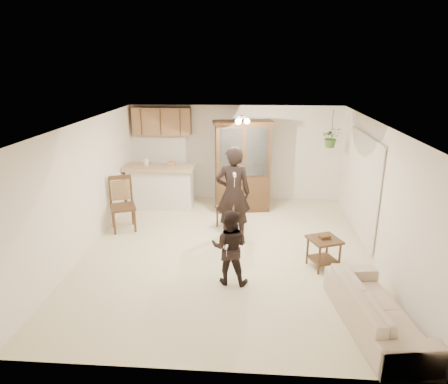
# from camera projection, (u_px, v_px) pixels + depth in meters

# --- Properties ---
(floor) EXTENTS (6.50, 6.50, 0.00)m
(floor) POSITION_uv_depth(u_px,v_px,m) (228.00, 250.00, 7.88)
(floor) COLOR beige
(floor) RESTS_ON ground
(ceiling) EXTENTS (5.50, 6.50, 0.02)m
(ceiling) POSITION_uv_depth(u_px,v_px,m) (228.00, 124.00, 7.11)
(ceiling) COLOR silver
(ceiling) RESTS_ON wall_back
(wall_back) EXTENTS (5.50, 0.02, 2.50)m
(wall_back) POSITION_uv_depth(u_px,v_px,m) (236.00, 153.00, 10.58)
(wall_back) COLOR white
(wall_back) RESTS_ON ground
(wall_front) EXTENTS (5.50, 0.02, 2.50)m
(wall_front) POSITION_uv_depth(u_px,v_px,m) (209.00, 280.00, 4.42)
(wall_front) COLOR white
(wall_front) RESTS_ON ground
(wall_left) EXTENTS (0.02, 6.50, 2.50)m
(wall_left) POSITION_uv_depth(u_px,v_px,m) (86.00, 187.00, 7.69)
(wall_left) COLOR white
(wall_left) RESTS_ON ground
(wall_right) EXTENTS (0.02, 6.50, 2.50)m
(wall_right) POSITION_uv_depth(u_px,v_px,m) (377.00, 194.00, 7.31)
(wall_right) COLOR white
(wall_right) RESTS_ON ground
(breakfast_bar) EXTENTS (1.60, 0.55, 1.00)m
(breakfast_bar) POSITION_uv_depth(u_px,v_px,m) (161.00, 189.00, 10.09)
(breakfast_bar) COLOR silver
(breakfast_bar) RESTS_ON floor
(bar_top) EXTENTS (1.75, 0.70, 0.08)m
(bar_top) POSITION_uv_depth(u_px,v_px,m) (160.00, 168.00, 9.92)
(bar_top) COLOR tan
(bar_top) RESTS_ON breakfast_bar
(upper_cabinets) EXTENTS (1.50, 0.34, 0.70)m
(upper_cabinets) POSITION_uv_depth(u_px,v_px,m) (162.00, 121.00, 10.28)
(upper_cabinets) COLOR #8F603E
(upper_cabinets) RESTS_ON wall_back
(vertical_blinds) EXTENTS (0.06, 2.30, 2.10)m
(vertical_blinds) POSITION_uv_depth(u_px,v_px,m) (362.00, 187.00, 8.21)
(vertical_blinds) COLOR beige
(vertical_blinds) RESTS_ON wall_right
(ceiling_fixture) EXTENTS (0.36, 0.36, 0.20)m
(ceiling_fixture) POSITION_uv_depth(u_px,v_px,m) (241.00, 120.00, 8.27)
(ceiling_fixture) COLOR #FFE8BF
(ceiling_fixture) RESTS_ON ceiling
(hanging_plant) EXTENTS (0.43, 0.37, 0.48)m
(hanging_plant) POSITION_uv_depth(u_px,v_px,m) (331.00, 137.00, 9.43)
(hanging_plant) COLOR #2E4F1F
(hanging_plant) RESTS_ON ceiling
(plant_cord) EXTENTS (0.01, 0.01, 0.65)m
(plant_cord) POSITION_uv_depth(u_px,v_px,m) (332.00, 124.00, 9.33)
(plant_cord) COLOR black
(plant_cord) RESTS_ON ceiling
(sofa) EXTENTS (1.02, 1.97, 0.73)m
(sofa) POSITION_uv_depth(u_px,v_px,m) (377.00, 304.00, 5.50)
(sofa) COLOR beige
(sofa) RESTS_ON floor
(adult) EXTENTS (0.70, 0.50, 1.80)m
(adult) POSITION_uv_depth(u_px,v_px,m) (233.00, 197.00, 8.19)
(adult) COLOR black
(adult) RESTS_ON floor
(child) EXTENTS (0.71, 0.59, 1.35)m
(child) POSITION_uv_depth(u_px,v_px,m) (230.00, 246.00, 6.55)
(child) COLOR black
(child) RESTS_ON floor
(china_hutch) EXTENTS (1.49, 0.79, 2.23)m
(china_hutch) POSITION_uv_depth(u_px,v_px,m) (242.00, 167.00, 9.74)
(china_hutch) COLOR #321F12
(china_hutch) RESTS_ON floor
(side_table) EXTENTS (0.67, 0.67, 0.62)m
(side_table) POSITION_uv_depth(u_px,v_px,m) (323.00, 252.00, 7.16)
(side_table) COLOR #321F12
(side_table) RESTS_ON floor
(chair_bar) EXTENTS (0.69, 0.69, 1.19)m
(chair_bar) POSITION_uv_depth(u_px,v_px,m) (123.00, 215.00, 8.78)
(chair_bar) COLOR #321F12
(chair_bar) RESTS_ON floor
(chair_hutch_left) EXTENTS (0.72, 0.72, 1.18)m
(chair_hutch_left) POSITION_uv_depth(u_px,v_px,m) (256.00, 191.00, 10.44)
(chair_hutch_left) COLOR #321F12
(chair_hutch_left) RESTS_ON floor
(chair_hutch_right) EXTENTS (0.68, 0.68, 1.09)m
(chair_hutch_right) POSITION_uv_depth(u_px,v_px,m) (230.00, 215.00, 8.90)
(chair_hutch_right) COLOR #321F12
(chair_hutch_right) RESTS_ON floor
(controller_adult) EXTENTS (0.07, 0.18, 0.05)m
(controller_adult) POSITION_uv_depth(u_px,v_px,m) (235.00, 175.00, 7.57)
(controller_adult) COLOR white
(controller_adult) RESTS_ON adult
(controller_child) EXTENTS (0.05, 0.12, 0.03)m
(controller_child) POSITION_uv_depth(u_px,v_px,m) (226.00, 247.00, 6.23)
(controller_child) COLOR white
(controller_child) RESTS_ON child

